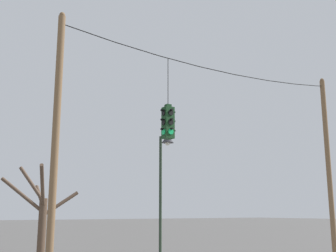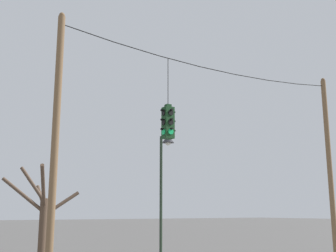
{
  "view_description": "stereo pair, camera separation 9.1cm",
  "coord_description": "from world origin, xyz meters",
  "px_view_note": "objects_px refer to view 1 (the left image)",
  "views": [
    {
      "loc": [
        -9.95,
        -12.53,
        2.11
      ],
      "look_at": [
        -2.31,
        -0.46,
        5.01
      ],
      "focal_mm": 45.0,
      "sensor_mm": 36.0,
      "label": 1
    },
    {
      "loc": [
        -9.87,
        -12.57,
        2.11
      ],
      "look_at": [
        -2.31,
        -0.46,
        5.01
      ],
      "focal_mm": 45.0,
      "sensor_mm": 36.0,
      "label": 2
    }
  ],
  "objects_px": {
    "utility_pole_left": "(55,142)",
    "street_lamp": "(164,165)",
    "traffic_light_near_left_pole": "(168,122)",
    "bare_tree": "(40,214)",
    "utility_pole_right": "(328,166)"
  },
  "relations": [
    {
      "from": "utility_pole_right",
      "to": "traffic_light_near_left_pole",
      "type": "height_order",
      "value": "utility_pole_right"
    },
    {
      "from": "utility_pole_right",
      "to": "street_lamp",
      "type": "bearing_deg",
      "value": 155.87
    },
    {
      "from": "utility_pole_right",
      "to": "traffic_light_near_left_pole",
      "type": "distance_m",
      "value": 8.6
    },
    {
      "from": "traffic_light_near_left_pole",
      "to": "bare_tree",
      "type": "relative_size",
      "value": 0.72
    },
    {
      "from": "utility_pole_left",
      "to": "street_lamp",
      "type": "bearing_deg",
      "value": 28.24
    },
    {
      "from": "street_lamp",
      "to": "utility_pole_right",
      "type": "bearing_deg",
      "value": -24.13
    },
    {
      "from": "utility_pole_left",
      "to": "bare_tree",
      "type": "height_order",
      "value": "utility_pole_left"
    },
    {
      "from": "traffic_light_near_left_pole",
      "to": "street_lamp",
      "type": "height_order",
      "value": "traffic_light_near_left_pole"
    },
    {
      "from": "traffic_light_near_left_pole",
      "to": "bare_tree",
      "type": "xyz_separation_m",
      "value": [
        -2.42,
        6.38,
        -3.14
      ]
    },
    {
      "from": "utility_pole_left",
      "to": "bare_tree",
      "type": "distance_m",
      "value": 6.88
    },
    {
      "from": "street_lamp",
      "to": "utility_pole_left",
      "type": "bearing_deg",
      "value": -151.76
    },
    {
      "from": "utility_pole_left",
      "to": "bare_tree",
      "type": "relative_size",
      "value": 2.02
    },
    {
      "from": "utility_pole_right",
      "to": "street_lamp",
      "type": "relative_size",
      "value": 1.55
    },
    {
      "from": "street_lamp",
      "to": "traffic_light_near_left_pole",
      "type": "bearing_deg",
      "value": -119.84
    },
    {
      "from": "utility_pole_right",
      "to": "utility_pole_left",
      "type": "bearing_deg",
      "value": 180.0
    }
  ]
}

